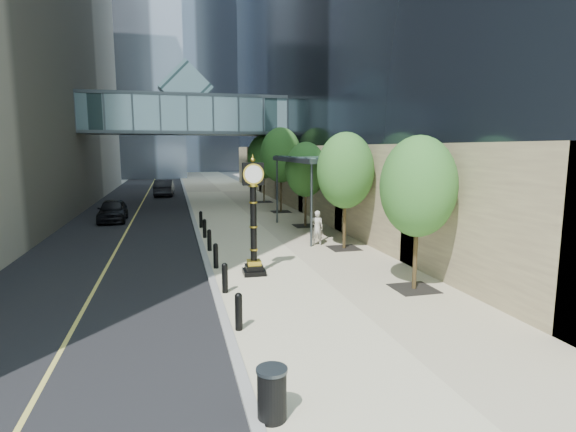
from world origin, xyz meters
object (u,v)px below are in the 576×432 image
object	(u,v)px
car_far	(164,188)
pedestrian	(317,228)
car_near	(113,210)
street_clock	(254,225)
trash_bin	(272,395)

from	to	relation	value
car_far	pedestrian	bearing A→B (deg)	109.44
car_near	car_far	bearing A→B (deg)	77.95
car_near	street_clock	bearing A→B (deg)	-66.89
car_near	pedestrian	bearing A→B (deg)	-45.82
trash_bin	pedestrian	bearing A→B (deg)	68.89
street_clock	car_far	bearing A→B (deg)	98.82
street_clock	trash_bin	size ratio (longest dim) A/B	4.91
street_clock	trash_bin	distance (m)	9.43
street_clock	trash_bin	world-z (taller)	street_clock
pedestrian	car_far	world-z (taller)	pedestrian
trash_bin	car_far	world-z (taller)	car_far
street_clock	car_far	world-z (taller)	street_clock
street_clock	pedestrian	size ratio (longest dim) A/B	2.56
pedestrian	car_near	bearing A→B (deg)	-29.54
trash_bin	pedestrian	xyz separation A→B (m)	(5.28, 13.67, 0.41)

